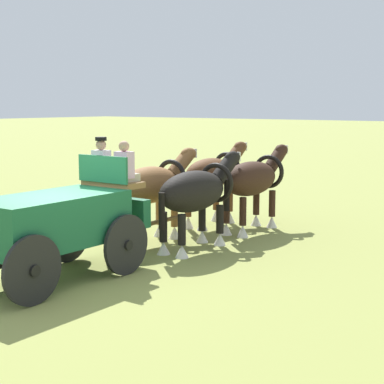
# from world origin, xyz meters

# --- Properties ---
(ground_plane) EXTENTS (220.00, 220.00, 0.00)m
(ground_plane) POSITION_xyz_m (0.00, 0.00, 0.00)
(ground_plane) COLOR olive
(show_wagon) EXTENTS (5.85, 1.92, 2.67)m
(show_wagon) POSITION_xyz_m (0.18, 0.01, 1.16)
(show_wagon) COLOR #195B38
(show_wagon) RESTS_ON ground
(draft_horse_rear_near) EXTENTS (3.03, 0.96, 2.23)m
(draft_horse_rear_near) POSITION_xyz_m (3.79, 0.75, 1.35)
(draft_horse_rear_near) COLOR brown
(draft_horse_rear_near) RESTS_ON ground
(draft_horse_rear_off) EXTENTS (3.23, 1.01, 2.19)m
(draft_horse_rear_off) POSITION_xyz_m (3.81, -0.55, 1.33)
(draft_horse_rear_off) COLOR black
(draft_horse_rear_off) RESTS_ON ground
(draft_horse_lead_near) EXTENTS (3.01, 0.92, 2.26)m
(draft_horse_lead_near) POSITION_xyz_m (6.39, 0.82, 1.38)
(draft_horse_lead_near) COLOR brown
(draft_horse_lead_near) RESTS_ON ground
(draft_horse_lead_off) EXTENTS (3.25, 0.97, 2.22)m
(draft_horse_lead_off) POSITION_xyz_m (6.42, -0.48, 1.36)
(draft_horse_lead_off) COLOR #331E14
(draft_horse_lead_off) RESTS_ON ground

